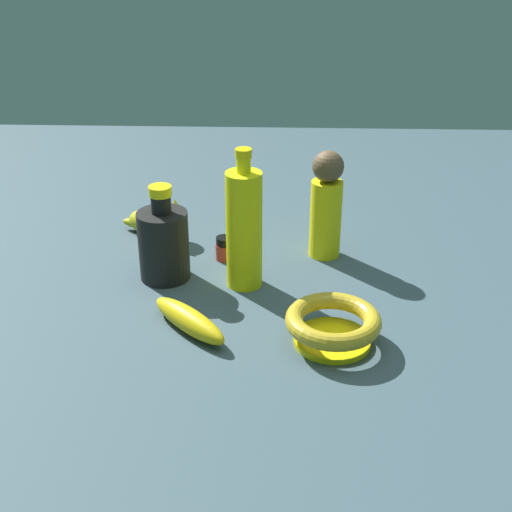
{
  "coord_description": "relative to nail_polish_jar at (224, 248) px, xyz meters",
  "views": [
    {
      "loc": [
        1.06,
        0.04,
        0.61
      ],
      "look_at": [
        0.0,
        0.0,
        0.07
      ],
      "focal_mm": 48.76,
      "sensor_mm": 36.0,
      "label": 1
    }
  ],
  "objects": [
    {
      "name": "ground",
      "position": [
        0.12,
        0.06,
        -0.02
      ],
      "size": [
        2.0,
        2.0,
        0.0
      ],
      "primitive_type": "plane",
      "color": "#384C56"
    },
    {
      "name": "nail_polish_jar",
      "position": [
        0.0,
        0.0,
        0.0
      ],
      "size": [
        0.03,
        0.03,
        0.05
      ],
      "color": "#A72F21",
      "rests_on": "ground"
    },
    {
      "name": "bowl",
      "position": [
        0.28,
        0.19,
        0.01
      ],
      "size": [
        0.15,
        0.15,
        0.05
      ],
      "color": "yellow",
      "rests_on": "ground"
    },
    {
      "name": "bottle_short",
      "position": [
        0.08,
        -0.1,
        0.05
      ],
      "size": [
        0.09,
        0.09,
        0.18
      ],
      "color": "black",
      "rests_on": "ground"
    },
    {
      "name": "person_figure_adult",
      "position": [
        -0.03,
        0.19,
        0.08
      ],
      "size": [
        0.07,
        0.07,
        0.21
      ],
      "color": "yellow",
      "rests_on": "ground"
    },
    {
      "name": "banana",
      "position": [
        0.25,
        -0.04,
        -0.0
      ],
      "size": [
        0.15,
        0.15,
        0.04
      ],
      "primitive_type": "ellipsoid",
      "rotation": [
        0.0,
        0.0,
        3.92
      ],
      "color": "gold",
      "rests_on": "ground"
    },
    {
      "name": "bottle_tall",
      "position": [
        0.1,
        0.04,
        0.09
      ],
      "size": [
        0.06,
        0.06,
        0.25
      ],
      "color": "yellow",
      "rests_on": "ground"
    },
    {
      "name": "cat_figurine",
      "position": [
        -0.1,
        -0.14,
        0.01
      ],
      "size": [
        0.1,
        0.14,
        0.08
      ],
      "color": "gold",
      "rests_on": "ground"
    }
  ]
}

